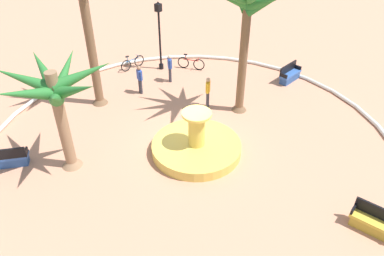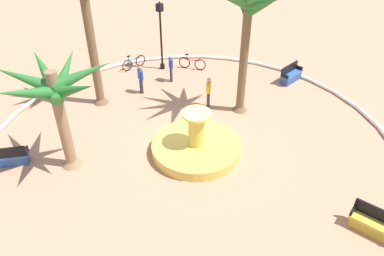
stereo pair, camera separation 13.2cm
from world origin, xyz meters
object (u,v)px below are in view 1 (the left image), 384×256
bench_east (9,159)px  lamppost (159,31)px  palm_tree_by_curb (84,2)px  person_pedestrian_stroll (208,91)px  person_cyclist_helmet (170,67)px  bench_west (290,75)px  bench_north (374,224)px  bicycle_by_lamppost (133,63)px  palm_tree_mid_plaza (56,94)px  fountain (196,146)px  palm_tree_near_fountain (247,9)px  person_cyclist_photo (140,78)px  bicycle_red_frame (191,63)px

bench_east → lamppost: 10.97m
palm_tree_by_curb → person_pedestrian_stroll: (-3.13, 4.79, -4.40)m
person_cyclist_helmet → palm_tree_by_curb: bearing=-19.4°
bench_west → person_pedestrian_stroll: bearing=-22.7°
bench_west → bench_north: same height
palm_tree_by_curb → bicycle_by_lamppost: (-3.95, -1.44, -4.96)m
palm_tree_by_curb → lamppost: size_ratio=1.67×
palm_tree_by_curb → palm_tree_mid_plaza: bearing=35.0°
person_cyclist_helmet → fountain: bearing=49.7°
bench_east → person_cyclist_helmet: size_ratio=0.92×
fountain → bench_east: 7.94m
person_cyclist_helmet → palm_tree_near_fountain: bearing=86.7°
palm_tree_mid_plaza → person_cyclist_photo: size_ratio=2.87×
bench_east → bench_north: size_ratio=0.95×
lamppost → person_pedestrian_stroll: (1.87, 4.82, -1.49)m
palm_tree_near_fountain → bicycle_red_frame: (-2.27, -4.83, -4.87)m
palm_tree_near_fountain → bicycle_red_frame: bearing=-115.2°
fountain → bicycle_red_frame: 8.14m
palm_tree_mid_plaza → bench_west: 13.49m
bicycle_red_frame → person_cyclist_photo: person_cyclist_photo is taller
fountain → palm_tree_mid_plaza: palm_tree_mid_plaza is taller
bench_north → person_cyclist_photo: size_ratio=0.99×
palm_tree_by_curb → bicycle_by_lamppost: palm_tree_by_curb is taller
bench_west → person_cyclist_helmet: person_cyclist_helmet is taller
bench_east → bicycle_by_lamppost: bearing=-166.8°
bicycle_by_lamppost → person_pedestrian_stroll: 6.30m
palm_tree_near_fountain → bicycle_by_lamppost: palm_tree_near_fountain is taller
palm_tree_mid_plaza → bicycle_red_frame: 10.78m
bench_east → person_pedestrian_stroll: size_ratio=0.90×
bench_west → lamppost: bearing=-64.5°
palm_tree_by_curb → person_cyclist_photo: 5.00m
palm_tree_by_curb → bicycle_red_frame: (-6.09, 1.45, -4.96)m
bicycle_red_frame → bicycle_by_lamppost: (2.14, -2.89, 0.00)m
fountain → palm_tree_near_fountain: palm_tree_near_fountain is taller
bench_east → person_cyclist_helmet: person_cyclist_helmet is taller
lamppost → bicycle_red_frame: 2.76m
person_cyclist_photo → person_cyclist_helmet: bearing=168.0°
palm_tree_mid_plaza → person_cyclist_helmet: bearing=-170.0°
palm_tree_mid_plaza → person_pedestrian_stroll: (-7.26, 1.89, -2.55)m
person_cyclist_helmet → palm_tree_mid_plaza: bearing=10.0°
bench_north → lamppost: lamppost is taller
palm_tree_by_curb → bicycle_red_frame: bearing=166.6°
lamppost → person_pedestrian_stroll: size_ratio=2.47×
bench_west → bicycle_red_frame: bench_west is taller
lamppost → bicycle_red_frame: lamppost is taller
person_cyclist_photo → bicycle_by_lamppost: bearing=-127.5°
fountain → palm_tree_near_fountain: size_ratio=0.60×
bench_west → palm_tree_by_curb: bearing=-39.9°
lamppost → person_cyclist_helmet: lamppost is taller
fountain → bicycle_red_frame: size_ratio=2.42×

